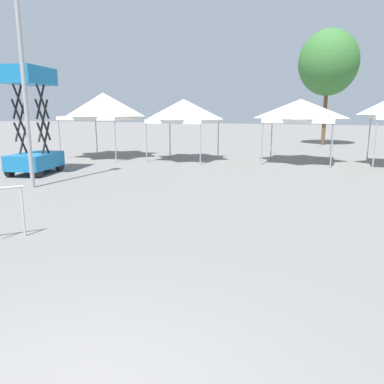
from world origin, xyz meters
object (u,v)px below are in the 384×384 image
object	(u,v)px
scissor_lift	(34,143)
tree_behind_tents_left	(328,63)
light_pole_near_lift	(18,19)
canopy_tent_far_left	(103,106)
canopy_tent_left_of_center	(184,111)
canopy_tent_behind_right	(300,111)

from	to	relation	value
scissor_lift	tree_behind_tents_left	world-z (taller)	tree_behind_tents_left
scissor_lift	light_pole_near_lift	size ratio (longest dim) A/B	0.44
canopy_tent_far_left	scissor_lift	distance (m)	6.18
canopy_tent_left_of_center	scissor_lift	xyz separation A→B (m)	(-4.01, -6.29, -1.24)
canopy_tent_left_of_center	scissor_lift	distance (m)	7.56
canopy_tent_left_of_center	light_pole_near_lift	distance (m)	9.24
canopy_tent_left_of_center	tree_behind_tents_left	bearing A→B (deg)	61.62
tree_behind_tents_left	canopy_tent_far_left	bearing A→B (deg)	-132.02
canopy_tent_far_left	scissor_lift	size ratio (longest dim) A/B	0.86
canopy_tent_left_of_center	light_pole_near_lift	world-z (taller)	light_pole_near_lift
canopy_tent_far_left	canopy_tent_left_of_center	xyz separation A→B (m)	(4.59, 0.32, -0.25)
canopy_tent_far_left	tree_behind_tents_left	world-z (taller)	tree_behind_tents_left
canopy_tent_far_left	light_pole_near_lift	bearing A→B (deg)	-72.90
canopy_tent_left_of_center	tree_behind_tents_left	distance (m)	13.98
scissor_lift	canopy_tent_left_of_center	bearing A→B (deg)	57.46
scissor_lift	tree_behind_tents_left	distance (m)	21.51
canopy_tent_left_of_center	tree_behind_tents_left	size ratio (longest dim) A/B	0.38
canopy_tent_behind_right	tree_behind_tents_left	size ratio (longest dim) A/B	0.41
light_pole_near_lift	tree_behind_tents_left	bearing A→B (deg)	67.46
canopy_tent_left_of_center	scissor_lift	world-z (taller)	scissor_lift
scissor_lift	canopy_tent_far_left	bearing A→B (deg)	95.55
light_pole_near_lift	tree_behind_tents_left	world-z (taller)	light_pole_near_lift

